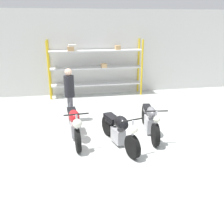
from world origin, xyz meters
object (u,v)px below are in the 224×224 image
Objects in this scene: motorcycle_grey at (150,120)px; person_browsing at (69,91)px; shelving_rack at (95,66)px; motorcycle_red at (74,123)px; motorcycle_black at (119,130)px.

motorcycle_grey is 1.19× the size of person_browsing.
shelving_rack is 2.30× the size of person_browsing.
motorcycle_red is (-1.09, -4.26, -0.82)m from shelving_rack.
shelving_rack is at bearing 165.47° from motorcycle_black.
motorcycle_black is (1.15, -0.56, -0.04)m from motorcycle_red.
shelving_rack is 3.09m from person_browsing.
shelving_rack reaches higher than motorcycle_grey.
motorcycle_black is at bearing -54.74° from motorcycle_grey.
motorcycle_grey is at bearing -75.56° from shelving_rack.
person_browsing reaches higher than motorcycle_black.
shelving_rack is 2.05× the size of motorcycle_black.
person_browsing is at bearing -111.99° from shelving_rack.
shelving_rack is 1.93× the size of motorcycle_red.
person_browsing is at bearing 178.26° from motorcycle_red.
motorcycle_black is 2.38m from person_browsing.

